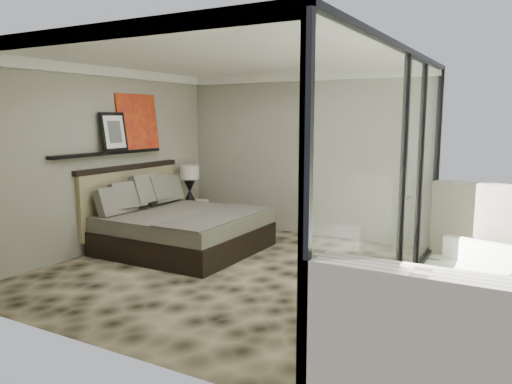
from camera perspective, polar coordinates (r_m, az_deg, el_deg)
The scene contains 12 objects.
floor at distance 6.86m, azimuth -3.50°, elevation -8.85°, with size 5.00×5.00×0.00m, color black.
ceiling at distance 6.59m, azimuth -3.73°, elevation 14.98°, with size 4.50×5.00×0.02m, color silver.
back_wall at distance 8.76m, azimuth 5.32°, elevation 4.27°, with size 4.50×0.02×2.80m, color gray.
left_wall at distance 8.02m, azimuth -17.18°, elevation 3.53°, with size 0.02×5.00×2.80m, color gray.
glass_wall at distance 5.68m, azimuth 15.79°, elevation 1.65°, with size 0.08×5.00×2.80m, color white.
picture_ledge at distance 8.04m, azimuth -16.40°, elevation 4.29°, with size 0.12×2.20×0.05m, color black.
bed at distance 7.88m, azimuth -8.85°, elevation -3.95°, with size 2.21×2.14×1.22m.
nightstand at distance 9.38m, azimuth -7.52°, elevation -2.60°, with size 0.49×0.49×0.49m, color black.
table_lamp at distance 9.22m, azimuth -7.61°, elevation 1.56°, with size 0.36×0.36×0.66m.
abstract_canvas at distance 8.51m, azimuth -13.38°, elevation 7.83°, with size 0.04×0.90×0.90m, color #BE3810.
framed_print at distance 8.04m, azimuth -15.95°, elevation 6.63°, with size 0.03×0.50×0.60m, color black.
lounger at distance 5.79m, azimuth 21.45°, elevation -10.71°, with size 1.21×1.80×0.64m.
Camera 1 is at (3.57, -5.48, 2.06)m, focal length 35.00 mm.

